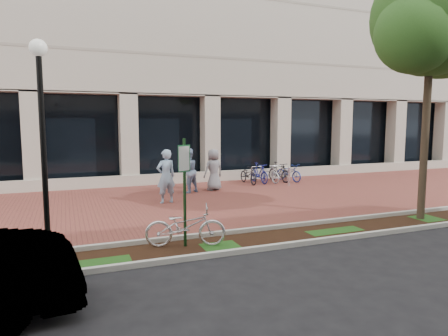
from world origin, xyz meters
name	(u,v)px	position (x,y,z in m)	size (l,w,h in m)	color
ground	(204,201)	(0.00, 0.00, 0.00)	(120.00, 120.00, 0.00)	black
brick_plaza	(204,201)	(0.00, 0.00, 0.01)	(40.00, 9.00, 0.01)	brown
planting_strip	(272,239)	(0.00, -5.25, 0.01)	(40.00, 1.50, 0.01)	black
curb_plaza_side	(259,229)	(0.00, -4.50, 0.06)	(40.00, 0.12, 0.12)	beige
curb_street_side	(288,245)	(0.00, -6.00, 0.06)	(40.00, 0.12, 0.12)	beige
near_office_building	(145,0)	(0.00, 10.47, 10.05)	(40.00, 12.12, 16.00)	#BCB0A0
parking_sign	(185,179)	(-2.21, -5.07, 1.61)	(0.34, 0.07, 2.54)	#133416
lamppost	(43,137)	(-5.17, -4.60, 2.60)	(0.36, 0.36, 4.61)	black
street_tree	(432,24)	(5.21, -5.06, 5.70)	(4.07, 3.39, 7.62)	#4A3D2A
locked_bicycle	(185,226)	(-2.20, -5.05, 0.49)	(0.65, 1.88, 0.99)	silver
pedestrian_left	(166,176)	(-1.41, 0.12, 0.97)	(0.71, 0.47, 1.95)	#84A8C5
pedestrian_mid	(188,171)	(-0.07, 1.85, 0.92)	(0.89, 0.70, 1.84)	#7E98BC
pedestrian_right	(214,170)	(1.11, 2.01, 0.89)	(0.87, 0.57, 1.78)	slate
bollard	(289,176)	(4.74, 1.85, 0.46)	(0.12, 0.12, 0.90)	silver
bike_rack_cluster	(269,173)	(4.40, 3.15, 0.45)	(2.97, 1.75, 0.97)	black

